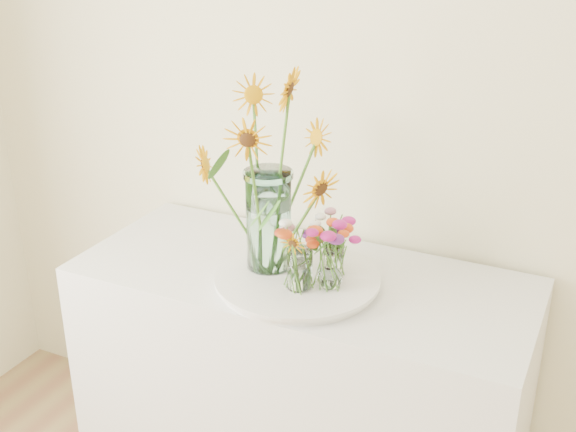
# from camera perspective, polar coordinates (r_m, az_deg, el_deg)

# --- Properties ---
(counter) EXTENTS (1.40, 0.60, 0.90)m
(counter) POSITION_cam_1_polar(r_m,az_deg,el_deg) (2.45, 1.00, -13.93)
(counter) COLOR white
(counter) RESTS_ON ground_plane
(tray) EXTENTS (0.46, 0.46, 0.02)m
(tray) POSITION_cam_1_polar(r_m,az_deg,el_deg) (2.14, 0.74, -5.16)
(tray) COLOR white
(tray) RESTS_ON counter
(mason_jar) EXTENTS (0.17, 0.17, 0.31)m
(mason_jar) POSITION_cam_1_polar(r_m,az_deg,el_deg) (2.12, -1.54, -0.33)
(mason_jar) COLOR #B0E9E4
(mason_jar) RESTS_ON tray
(sunflower_bouquet) EXTENTS (1.03, 1.03, 0.61)m
(sunflower_bouquet) POSITION_cam_1_polar(r_m,az_deg,el_deg) (2.07, -1.59, 3.41)
(sunflower_bouquet) COLOR orange
(sunflower_bouquet) RESTS_ON tray
(small_vase_a) EXTENTS (0.10, 0.10, 0.12)m
(small_vase_a) POSITION_cam_1_polar(r_m,az_deg,el_deg) (2.04, 0.93, -4.25)
(small_vase_a) COLOR white
(small_vase_a) RESTS_ON tray
(wildflower_posy_a) EXTENTS (0.19, 0.19, 0.21)m
(wildflower_posy_a) POSITION_cam_1_polar(r_m,az_deg,el_deg) (2.02, 0.94, -3.11)
(wildflower_posy_a) COLOR #DB4513
(wildflower_posy_a) RESTS_ON tray
(small_vase_b) EXTENTS (0.09, 0.09, 0.11)m
(small_vase_b) POSITION_cam_1_polar(r_m,az_deg,el_deg) (2.05, 3.29, -4.30)
(small_vase_b) COLOR white
(small_vase_b) RESTS_ON tray
(wildflower_posy_b) EXTENTS (0.20, 0.20, 0.20)m
(wildflower_posy_b) POSITION_cam_1_polar(r_m,az_deg,el_deg) (2.03, 3.32, -3.18)
(wildflower_posy_b) COLOR #DB4513
(wildflower_posy_b) RESTS_ON tray
(small_vase_c) EXTENTS (0.06, 0.06, 0.10)m
(small_vase_c) POSITION_cam_1_polar(r_m,az_deg,el_deg) (2.13, 3.62, -3.32)
(small_vase_c) COLOR white
(small_vase_c) RESTS_ON tray
(wildflower_posy_c) EXTENTS (0.18, 0.18, 0.19)m
(wildflower_posy_c) POSITION_cam_1_polar(r_m,az_deg,el_deg) (2.11, 3.65, -2.23)
(wildflower_posy_c) COLOR #DB4513
(wildflower_posy_c) RESTS_ON tray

